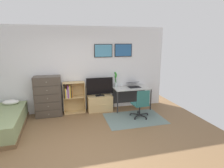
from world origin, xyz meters
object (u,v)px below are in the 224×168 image
object	(u,v)px
laptop	(134,85)
wine_glass	(121,85)
office_chair	(141,103)
tv_stand	(100,103)
dresser	(48,96)
computer_mouse	(142,87)
bamboo_vase	(116,79)
bookshelf	(72,95)
television	(100,87)
desk	(131,91)

from	to	relation	value
laptop	wine_glass	world-z (taller)	wine_glass
office_chair	wine_glass	size ratio (longest dim) A/B	4.78
tv_stand	office_chair	distance (m)	1.40
dresser	computer_mouse	xyz separation A→B (m)	(3.00, -0.13, 0.14)
tv_stand	computer_mouse	world-z (taller)	computer_mouse
dresser	bamboo_vase	distance (m)	2.19
tv_stand	laptop	xyz separation A→B (m)	(1.16, -0.00, 0.55)
office_chair	bamboo_vase	size ratio (longest dim) A/B	1.68
wine_glass	tv_stand	bearing A→B (deg)	169.78
bookshelf	wine_glass	size ratio (longest dim) A/B	5.53
television	laptop	bearing A→B (deg)	1.00
tv_stand	computer_mouse	distance (m)	1.51
dresser	tv_stand	size ratio (longest dim) A/B	1.54
office_chair	laptop	size ratio (longest dim) A/B	1.95
bookshelf	wine_glass	distance (m)	1.61
television	desk	size ratio (longest dim) A/B	0.71
computer_mouse	wine_glass	world-z (taller)	wine_glass
television	office_chair	distance (m)	1.42
tv_stand	laptop	distance (m)	1.29
tv_stand	bamboo_vase	distance (m)	0.95
dresser	bamboo_vase	bearing A→B (deg)	3.58
television	bookshelf	bearing A→B (deg)	175.06
dresser	tv_stand	distance (m)	1.62
computer_mouse	wine_glass	bearing A→B (deg)	178.71
television	bamboo_vase	size ratio (longest dim) A/B	1.68
laptop	bamboo_vase	xyz separation A→B (m)	(-0.59, 0.12, 0.20)
dresser	tv_stand	bearing A→B (deg)	0.55
desk	office_chair	bearing A→B (deg)	-89.63
laptop	desk	bearing A→B (deg)	-174.27
dresser	television	world-z (taller)	dresser
dresser	wine_glass	distance (m)	2.29
office_chair	tv_stand	bearing A→B (deg)	136.62
bookshelf	laptop	world-z (taller)	bookshelf
bookshelf	bamboo_vase	xyz separation A→B (m)	(1.45, 0.07, 0.43)
bookshelf	bamboo_vase	bearing A→B (deg)	2.60
office_chair	bamboo_vase	xyz separation A→B (m)	(-0.51, 1.00, 0.55)
bookshelf	tv_stand	distance (m)	0.94
laptop	computer_mouse	size ratio (longest dim) A/B	4.24
dresser	bamboo_vase	xyz separation A→B (m)	(2.15, 0.13, 0.39)
dresser	office_chair	world-z (taller)	dresser
bookshelf	tv_stand	size ratio (longest dim) A/B	1.25
dresser	desk	distance (m)	2.65
office_chair	television	bearing A→B (deg)	137.34
computer_mouse	bamboo_vase	world-z (taller)	bamboo_vase
desk	computer_mouse	bearing A→B (deg)	-19.90
laptop	wine_glass	bearing A→B (deg)	-167.78
tv_stand	wine_glass	distance (m)	0.94
tv_stand	desk	bearing A→B (deg)	-0.82
dresser	television	xyz separation A→B (m)	(1.58, -0.01, 0.20)
laptop	office_chair	bearing A→B (deg)	-98.03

